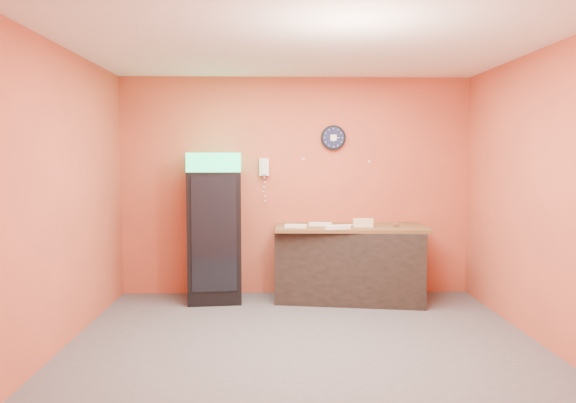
{
  "coord_description": "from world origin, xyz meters",
  "views": [
    {
      "loc": [
        -0.29,
        -5.25,
        1.77
      ],
      "look_at": [
        -0.14,
        0.6,
        1.31
      ],
      "focal_mm": 35.0,
      "sensor_mm": 36.0,
      "label": 1
    }
  ],
  "objects": [
    {
      "name": "wrapped_sandwich_left",
      "position": [
        -0.02,
        1.46,
        0.95
      ],
      "size": [
        0.28,
        0.15,
        0.04
      ],
      "primitive_type": "cube",
      "rotation": [
        0.0,
        0.0,
        -0.19
      ],
      "color": "silver",
      "rests_on": "butcher_paper"
    },
    {
      "name": "ceiling",
      "position": [
        0.0,
        0.0,
        2.8
      ],
      "size": [
        4.5,
        4.0,
        0.02
      ],
      "primitive_type": "cube",
      "color": "white",
      "rests_on": "back_wall"
    },
    {
      "name": "left_wall",
      "position": [
        -2.25,
        0.0,
        1.4
      ],
      "size": [
        0.02,
        4.0,
        2.8
      ],
      "primitive_type": "cube",
      "color": "#CC5839",
      "rests_on": "floor"
    },
    {
      "name": "wall_clock",
      "position": [
        0.48,
        1.97,
        2.03
      ],
      "size": [
        0.32,
        0.06,
        0.32
      ],
      "color": "black",
      "rests_on": "back_wall"
    },
    {
      "name": "butcher_paper",
      "position": [
        0.66,
        1.6,
        0.91
      ],
      "size": [
        1.88,
        0.9,
        0.04
      ],
      "primitive_type": "cube",
      "rotation": [
        0.0,
        0.0,
        -0.04
      ],
      "color": "brown",
      "rests_on": "prep_counter"
    },
    {
      "name": "prep_counter",
      "position": [
        0.66,
        1.6,
        0.44
      ],
      "size": [
        1.88,
        1.07,
        0.89
      ],
      "primitive_type": "cube",
      "rotation": [
        0.0,
        0.0,
        -0.17
      ],
      "color": "black",
      "rests_on": "floor"
    },
    {
      "name": "kitchen_tool",
      "position": [
        0.77,
        1.58,
        0.96
      ],
      "size": [
        0.06,
        0.06,
        0.06
      ],
      "primitive_type": "cylinder",
      "color": "silver",
      "rests_on": "butcher_paper"
    },
    {
      "name": "back_wall",
      "position": [
        0.0,
        2.0,
        1.4
      ],
      "size": [
        4.5,
        0.02,
        2.8
      ],
      "primitive_type": "cube",
      "color": "#CC5839",
      "rests_on": "floor"
    },
    {
      "name": "wrapped_sandwich_right",
      "position": [
        0.29,
        1.62,
        0.95
      ],
      "size": [
        0.3,
        0.16,
        0.04
      ],
      "primitive_type": "cube",
      "rotation": [
        0.0,
        0.0,
        -0.18
      ],
      "color": "silver",
      "rests_on": "butcher_paper"
    },
    {
      "name": "wrapped_sandwich_mid",
      "position": [
        0.46,
        1.31,
        0.95
      ],
      "size": [
        0.32,
        0.19,
        0.04
      ],
      "primitive_type": "cube",
      "rotation": [
        0.0,
        0.0,
        0.25
      ],
      "color": "silver",
      "rests_on": "butcher_paper"
    },
    {
      "name": "sub_roll_stack",
      "position": [
        0.8,
        1.48,
        0.98
      ],
      "size": [
        0.25,
        0.11,
        0.1
      ],
      "rotation": [
        0.0,
        0.0,
        -0.1
      ],
      "color": "beige",
      "rests_on": "butcher_paper"
    },
    {
      "name": "right_wall",
      "position": [
        2.25,
        0.0,
        1.4
      ],
      "size": [
        0.02,
        4.0,
        2.8
      ],
      "primitive_type": "cube",
      "color": "#CC5839",
      "rests_on": "floor"
    },
    {
      "name": "floor",
      "position": [
        0.0,
        0.0,
        0.0
      ],
      "size": [
        4.5,
        4.5,
        0.0
      ],
      "primitive_type": "plane",
      "color": "#47474C",
      "rests_on": "ground"
    },
    {
      "name": "wall_phone",
      "position": [
        -0.41,
        1.95,
        1.65
      ],
      "size": [
        0.12,
        0.11,
        0.22
      ],
      "color": "white",
      "rests_on": "back_wall"
    },
    {
      "name": "beverage_cooler",
      "position": [
        -1.02,
        1.61,
        0.89
      ],
      "size": [
        0.7,
        0.71,
        1.83
      ],
      "rotation": [
        0.0,
        0.0,
        0.1
      ],
      "color": "black",
      "rests_on": "floor"
    }
  ]
}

